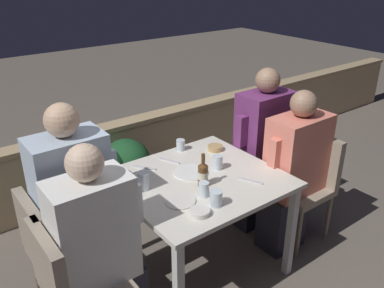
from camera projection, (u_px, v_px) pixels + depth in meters
name	position (u px, v px, depth m)	size (l,w,h in m)	color
ground_plane	(198.00, 266.00, 2.99)	(16.00, 16.00, 0.00)	#665B51
parapet_wall	(110.00, 158.00, 3.83)	(9.00, 0.18, 0.68)	tan
dining_table	(198.00, 189.00, 2.71)	(1.04, 0.96, 0.75)	silver
planter_hedge	(104.00, 177.00, 3.48)	(0.87, 0.47, 0.63)	brown
chair_left_near	(70.00, 280.00, 2.13)	(0.42, 0.41, 0.85)	gray
person_white_polo	(101.00, 249.00, 2.19)	(0.50, 0.26, 1.27)	#282833
chair_left_far	(53.00, 245.00, 2.39)	(0.42, 0.41, 0.85)	gray
person_blue_shirt	(80.00, 211.00, 2.43)	(0.50, 0.26, 1.37)	#282833
chair_right_near	(308.00, 176.00, 3.15)	(0.42, 0.41, 0.85)	gray
person_coral_top	(293.00, 172.00, 3.00)	(0.52, 0.26, 1.25)	#282833
chair_right_far	(274.00, 158.00, 3.43)	(0.42, 0.41, 0.85)	gray
person_purple_stripe	(260.00, 149.00, 3.27)	(0.49, 0.26, 1.32)	#282833
beer_bottle	(203.00, 174.00, 2.55)	(0.07, 0.07, 0.22)	brown
plate_0	(191.00, 172.00, 2.74)	(0.23, 0.23, 0.01)	white
plate_1	(180.00, 201.00, 2.41)	(0.19, 0.19, 0.01)	silver
bowl_0	(200.00, 212.00, 2.29)	(0.12, 0.12, 0.03)	silver
bowl_1	(215.00, 148.00, 3.06)	(0.11, 0.11, 0.04)	tan
glass_cup_0	(204.00, 189.00, 2.46)	(0.06, 0.06, 0.09)	silver
glass_cup_1	(216.00, 198.00, 2.36)	(0.08, 0.08, 0.10)	silver
glass_cup_2	(218.00, 162.00, 2.77)	(0.07, 0.07, 0.10)	silver
glass_cup_3	(181.00, 145.00, 3.05)	(0.06, 0.06, 0.08)	silver
glass_cup_4	(144.00, 181.00, 2.52)	(0.07, 0.07, 0.12)	silver
glass_cup_5	(111.00, 170.00, 2.66)	(0.08, 0.08, 0.12)	silver
fork_0	(251.00, 181.00, 2.63)	(0.09, 0.16, 0.01)	silver
fork_1	(145.00, 168.00, 2.80)	(0.11, 0.15, 0.01)	silver
fork_2	(169.00, 161.00, 2.89)	(0.09, 0.16, 0.01)	silver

